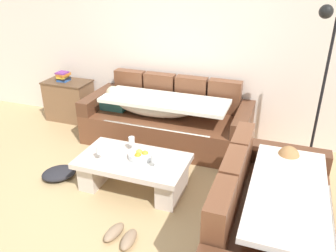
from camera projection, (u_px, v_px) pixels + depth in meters
The scene contains 15 objects.
ground_plane at pixel (120, 212), 3.53m from camera, with size 14.00×14.00×0.00m, color tan.
back_wall at pixel (185, 40), 4.78m from camera, with size 9.00×0.10×2.70m, color beige.
couch_along_wall at pixel (165, 120), 4.80m from camera, with size 2.28×0.92×0.88m.
couch_near_window at pixel (271, 220), 2.92m from camera, with size 0.92×1.86×0.88m.
coffee_table at pixel (133, 170), 3.82m from camera, with size 1.20×0.68×0.38m.
fruit_bowl at pixel (141, 155), 3.74m from camera, with size 0.28×0.28×0.10m.
wine_glass_near_left at pixel (99, 150), 3.68m from camera, with size 0.07×0.07×0.17m.
wine_glass_near_right at pixel (154, 159), 3.53m from camera, with size 0.07×0.07×0.17m.
wine_glass_far_back at pixel (132, 141), 3.88m from camera, with size 0.07×0.07×0.17m.
open_magazine at pixel (151, 164), 3.65m from camera, with size 0.28×0.21×0.01m, color white.
side_cabinet at pixel (69, 100), 5.53m from camera, with size 0.72×0.44×0.64m.
book_stack_on_cabinet at pixel (63, 76), 5.38m from camera, with size 0.19×0.21×0.14m.
floor_lamp at pixel (319, 84), 3.75m from camera, with size 0.33×0.31×1.95m.
pair_of_shoes at pixel (121, 236), 3.16m from camera, with size 0.32×0.32×0.09m.
crumpled_garment at pixel (59, 173), 4.07m from camera, with size 0.40×0.32×0.12m, color #232328.
Camera 1 is at (1.42, -2.48, 2.30)m, focal length 36.75 mm.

